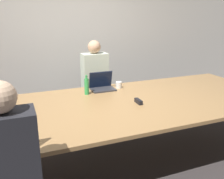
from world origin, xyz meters
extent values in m
plane|color=#383333|center=(0.00, 0.00, 0.00)|extent=(24.00, 24.00, 0.00)
cube|color=beige|center=(0.00, 1.92, 1.40)|extent=(12.00, 0.06, 2.80)
cube|color=#9E7547|center=(0.00, 0.00, 0.75)|extent=(4.64, 1.65, 0.04)
cylinder|color=#4C4C51|center=(2.14, 0.65, 0.36)|extent=(0.08, 0.08, 0.73)
cube|color=#333338|center=(0.17, 0.57, 0.78)|extent=(0.34, 0.24, 0.02)
cube|color=#333338|center=(0.17, 0.68, 0.90)|extent=(0.34, 0.07, 0.24)
cube|color=#0F1933|center=(0.17, 0.67, 0.90)|extent=(0.34, 0.06, 0.23)
cube|color=#2D2D38|center=(0.21, 1.09, 0.23)|extent=(0.32, 0.24, 0.45)
cube|color=beige|center=(0.21, 1.09, 0.83)|extent=(0.40, 0.24, 0.77)
sphere|color=tan|center=(0.21, 1.09, 1.32)|extent=(0.20, 0.20, 0.20)
cylinder|color=white|center=(0.42, 0.59, 0.81)|extent=(0.09, 0.09, 0.09)
cylinder|color=green|center=(-0.10, 0.48, 0.88)|extent=(0.06, 0.06, 0.22)
cylinder|color=green|center=(-0.10, 0.48, 1.01)|extent=(0.03, 0.03, 0.05)
cube|color=silver|center=(-1.06, -0.60, 0.78)|extent=(0.34, 0.24, 0.02)
cube|color=silver|center=(-1.06, -0.71, 0.91)|extent=(0.35, 0.04, 0.25)
cube|color=silver|center=(-1.06, -0.70, 0.91)|extent=(0.34, 0.04, 0.24)
cube|color=#232328|center=(-1.09, -1.02, 0.83)|extent=(0.40, 0.24, 0.77)
sphere|color=beige|center=(-1.09, -1.02, 1.32)|extent=(0.21, 0.21, 0.21)
cube|color=black|center=(0.38, -0.10, 0.79)|extent=(0.05, 0.15, 0.05)
camera|label=1|loc=(-0.99, -2.63, 1.81)|focal=40.00mm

